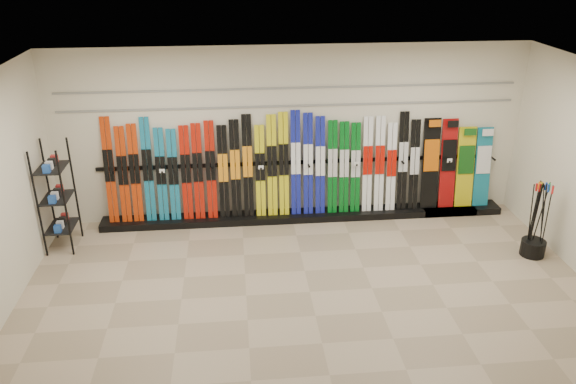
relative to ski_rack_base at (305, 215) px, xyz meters
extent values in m
plane|color=gray|center=(-0.22, -2.28, -0.06)|extent=(8.00, 8.00, 0.00)
plane|color=beige|center=(-0.22, 0.22, 1.44)|extent=(8.00, 0.00, 8.00)
plane|color=silver|center=(-0.22, -2.28, 2.94)|extent=(8.00, 8.00, 0.00)
cube|color=black|center=(0.00, 0.00, 0.00)|extent=(8.00, 0.40, 0.12)
cube|color=#BF320A|center=(-3.28, 0.08, 0.95)|extent=(0.17, 0.27, 1.79)
cube|color=#BF320A|center=(-3.06, 0.06, 0.87)|extent=(0.17, 0.24, 1.63)
cube|color=#BF320A|center=(-2.87, 0.07, 0.89)|extent=(0.17, 0.25, 1.66)
cube|color=#166D90|center=(-2.65, 0.07, 0.94)|extent=(0.17, 0.26, 1.77)
cube|color=#166D90|center=(-2.44, 0.06, 0.85)|extent=(0.17, 0.24, 1.59)
cube|color=#166D90|center=(-2.24, 0.06, 0.84)|extent=(0.17, 0.24, 1.56)
cube|color=#B21608|center=(-2.03, 0.06, 0.86)|extent=(0.17, 0.24, 1.61)
cube|color=#B21608|center=(-1.83, 0.07, 0.88)|extent=(0.17, 0.25, 1.64)
cube|color=#B21608|center=(-1.61, 0.07, 0.90)|extent=(0.17, 0.25, 1.68)
cube|color=black|center=(-1.40, 0.06, 0.86)|extent=(0.17, 0.24, 1.60)
cube|color=black|center=(-1.20, 0.07, 0.90)|extent=(0.17, 0.25, 1.69)
cube|color=black|center=(-0.98, 0.07, 0.94)|extent=(0.17, 0.26, 1.77)
cube|color=yellow|center=(-0.77, 0.06, 0.85)|extent=(0.17, 0.24, 1.58)
cube|color=yellow|center=(-0.57, 0.07, 0.93)|extent=(0.17, 0.26, 1.75)
cube|color=yellow|center=(-0.37, 0.08, 0.95)|extent=(0.17, 0.27, 1.79)
cube|color=#151D95|center=(-0.16, 0.08, 0.96)|extent=(0.17, 0.27, 1.81)
cube|color=#151D95|center=(0.05, 0.07, 0.94)|extent=(0.17, 0.26, 1.76)
cube|color=#151D95|center=(0.26, 0.07, 0.91)|extent=(0.17, 0.25, 1.70)
cube|color=#055F17|center=(0.48, 0.06, 0.87)|extent=(0.17, 0.24, 1.63)
cube|color=#055F17|center=(0.68, 0.06, 0.86)|extent=(0.17, 0.24, 1.60)
cube|color=#055F17|center=(0.88, 0.06, 0.85)|extent=(0.17, 0.24, 1.57)
cube|color=white|center=(1.09, 0.07, 0.89)|extent=(0.17, 0.25, 1.67)
cube|color=white|center=(1.30, 0.07, 0.90)|extent=(0.17, 0.25, 1.67)
cube|color=white|center=(1.52, 0.06, 0.84)|extent=(0.17, 0.23, 1.55)
cube|color=black|center=(1.72, 0.07, 0.93)|extent=(0.17, 0.26, 1.74)
cube|color=black|center=(1.93, 0.06, 0.86)|extent=(0.17, 0.24, 1.60)
cube|color=black|center=(2.23, 0.08, 0.86)|extent=(0.30, 0.25, 1.61)
cube|color=#990C0C|center=(2.54, 0.08, 0.85)|extent=(0.28, 0.24, 1.59)
cube|color=gold|center=(2.87, 0.07, 0.78)|extent=(0.32, 0.22, 1.44)
cube|color=#14728C|center=(3.19, 0.07, 0.77)|extent=(0.29, 0.22, 1.42)
cube|color=black|center=(-3.97, -0.58, 0.80)|extent=(0.40, 0.60, 1.73)
cylinder|color=black|center=(3.38, -1.61, 0.07)|extent=(0.37, 0.37, 0.25)
cylinder|color=black|center=(3.31, -1.58, 0.55)|extent=(0.02, 0.03, 1.18)
cylinder|color=black|center=(3.34, -1.51, 0.55)|extent=(0.12, 0.14, 1.17)
cylinder|color=black|center=(3.43, -1.55, 0.55)|extent=(0.16, 0.05, 1.17)
cylinder|color=black|center=(3.34, -1.56, 0.55)|extent=(0.10, 0.16, 1.17)
cylinder|color=black|center=(3.27, -1.56, 0.55)|extent=(0.13, 0.06, 1.18)
cylinder|color=black|center=(3.33, -1.56, 0.55)|extent=(0.02, 0.13, 1.18)
cylinder|color=black|center=(3.43, -1.62, 0.55)|extent=(0.16, 0.05, 1.17)
cylinder|color=black|center=(3.47, -1.57, 0.55)|extent=(0.14, 0.06, 1.18)
cylinder|color=black|center=(3.45, -1.69, 0.55)|extent=(0.05, 0.10, 1.18)
cylinder|color=black|center=(3.37, -1.53, 0.55)|extent=(0.02, 0.09, 1.18)
cube|color=gray|center=(-0.22, 0.20, 1.94)|extent=(7.60, 0.02, 0.03)
cube|color=gray|center=(-0.22, 0.20, 2.24)|extent=(7.60, 0.02, 0.03)
camera|label=1|loc=(-1.19, -8.83, 4.41)|focal=35.00mm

